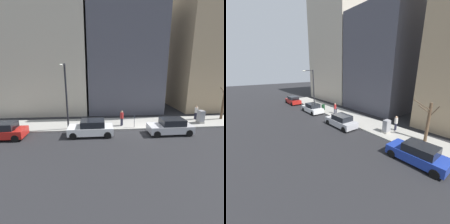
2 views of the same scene
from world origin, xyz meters
The scene contains 15 objects.
ground_plane centered at (0.00, 0.00, 0.00)m, with size 120.00×120.00×0.00m, color #232326.
sidewalk centered at (2.00, 0.00, 0.07)m, with size 4.00×36.00×0.15m, color #9E9B93.
parked_car_silver centered at (-1.26, -2.28, 0.74)m, with size 1.96×4.22×1.52m.
parked_car_white centered at (-1.10, 5.38, 0.74)m, with size 1.94×4.21×1.52m.
parked_car_red centered at (-1.20, 13.41, 0.74)m, with size 1.95×4.22×1.52m.
parking_meter centered at (0.45, 0.92, 0.98)m, with size 0.14×0.10×1.35m.
utility_box centered at (1.30, -6.88, 0.85)m, with size 0.83×0.61×1.43m.
streetlamp centered at (0.28, 7.78, 4.02)m, with size 1.97×0.32×6.50m.
bare_tree centered at (2.58, -10.30, 2.13)m, with size 0.96×1.96×3.98m.
trash_bin centered at (0.90, 5.36, 0.60)m, with size 0.56×0.56×0.90m, color #14381E.
pedestrian_near_meter centered at (2.68, -7.09, 1.09)m, with size 0.40×0.36×1.66m.
pedestrian_midblock centered at (1.08, 2.17, 1.09)m, with size 0.36×0.36×1.66m.
office_tower_left centered at (10.32, -12.10, 12.78)m, with size 9.63×9.63×25.56m, color tan.
office_block_center centered at (10.58, 0.81, 7.85)m, with size 10.15×10.15×15.71m, color #4C4C56.
office_tower_right centered at (11.77, 12.41, 13.18)m, with size 12.54×12.54×26.35m, color #BCB29E.
Camera 1 is at (-16.76, 4.70, 6.40)m, focal length 28.00 mm.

